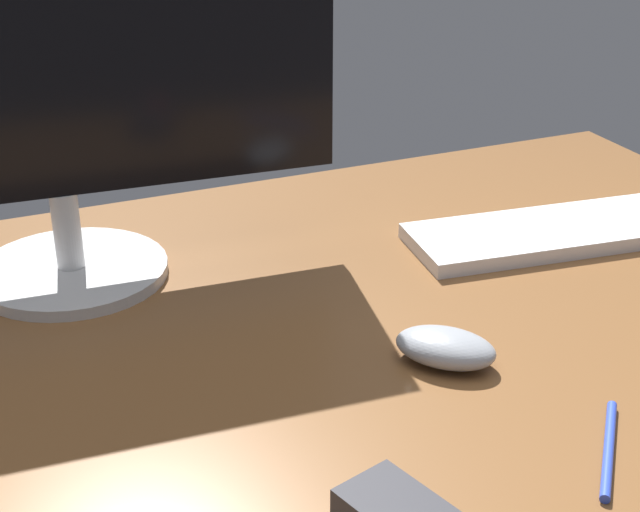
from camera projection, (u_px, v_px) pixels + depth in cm
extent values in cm
cube|color=brown|center=(286.00, 342.00, 99.67)|extent=(140.00, 84.00, 2.00)
cylinder|color=silver|center=(72.00, 271.00, 110.80)|extent=(21.79, 21.79, 1.34)
cylinder|color=silver|center=(67.00, 230.00, 108.57)|extent=(3.11, 3.11, 8.97)
cube|color=black|center=(45.00, 56.00, 100.02)|extent=(62.68, 6.38, 30.61)
cube|color=white|center=(568.00, 230.00, 120.48)|extent=(41.46, 16.86, 1.84)
ellipsoid|color=#999EA5|center=(446.00, 348.00, 93.58)|extent=(11.32, 11.42, 3.32)
cylinder|color=blue|center=(609.00, 449.00, 81.14)|extent=(9.52, 10.85, 0.87)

